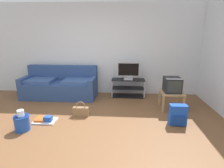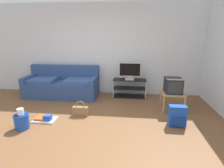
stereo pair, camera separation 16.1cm
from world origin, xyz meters
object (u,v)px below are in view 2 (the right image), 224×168
(couch, at_px, (62,85))
(cleaning_bucket, at_px, (22,120))
(tv_stand, at_px, (129,88))
(handbag, at_px, (80,111))
(flat_tv, at_px, (130,71))
(backpack, at_px, (177,116))
(crt_tv, at_px, (173,85))
(floor_tray, at_px, (45,119))
(side_table, at_px, (172,95))

(couch, xyz_separation_m, cleaning_bucket, (-0.04, -2.01, -0.16))
(couch, height_order, cleaning_bucket, couch)
(tv_stand, relative_size, handbag, 2.76)
(tv_stand, xyz_separation_m, flat_tv, (0.00, -0.02, 0.51))
(tv_stand, distance_m, backpack, 1.97)
(couch, xyz_separation_m, flat_tv, (1.99, 0.12, 0.44))
(flat_tv, distance_m, backpack, 2.03)
(handbag, height_order, cleaning_bucket, cleaning_bucket)
(crt_tv, relative_size, floor_tray, 0.95)
(handbag, xyz_separation_m, cleaning_bucket, (-0.96, -0.70, 0.05))
(handbag, bearing_deg, floor_tray, -154.79)
(cleaning_bucket, bearing_deg, flat_tv, 46.26)
(tv_stand, height_order, flat_tv, flat_tv)
(tv_stand, xyz_separation_m, backpack, (0.98, -1.70, -0.06))
(side_table, bearing_deg, tv_stand, 139.95)
(flat_tv, bearing_deg, cleaning_bucket, -133.74)
(flat_tv, distance_m, cleaning_bucket, 3.01)
(crt_tv, bearing_deg, side_table, -90.00)
(tv_stand, relative_size, crt_tv, 2.22)
(flat_tv, distance_m, crt_tv, 1.34)
(backpack, distance_m, handbag, 2.07)
(floor_tray, bearing_deg, couch, 97.93)
(flat_tv, height_order, side_table, flat_tv)
(floor_tray, bearing_deg, side_table, 17.78)
(couch, distance_m, backpack, 3.36)
(crt_tv, xyz_separation_m, handbag, (-2.11, -0.59, -0.50))
(side_table, xyz_separation_m, handbag, (-2.11, -0.57, -0.25))
(side_table, bearing_deg, handbag, -164.82)
(tv_stand, height_order, cleaning_bucket, tv_stand)
(backpack, bearing_deg, cleaning_bucket, 166.80)
(backpack, relative_size, cleaning_bucket, 1.03)
(tv_stand, xyz_separation_m, handbag, (-1.07, -1.45, -0.15))
(flat_tv, height_order, backpack, flat_tv)
(side_table, distance_m, cleaning_bucket, 3.34)
(flat_tv, distance_m, side_table, 1.40)
(side_table, bearing_deg, backpack, -94.30)
(tv_stand, height_order, crt_tv, crt_tv)
(tv_stand, height_order, side_table, tv_stand)
(couch, height_order, handbag, couch)
(flat_tv, relative_size, cleaning_bucket, 1.55)
(handbag, bearing_deg, couch, 125.20)
(couch, distance_m, floor_tray, 1.67)
(floor_tray, bearing_deg, handbag, 25.21)
(handbag, height_order, floor_tray, handbag)
(couch, distance_m, crt_tv, 3.13)
(cleaning_bucket, height_order, floor_tray, cleaning_bucket)
(flat_tv, relative_size, floor_tray, 1.41)
(cleaning_bucket, bearing_deg, backpack, 8.42)
(side_table, bearing_deg, cleaning_bucket, -157.49)
(side_table, xyz_separation_m, cleaning_bucket, (-3.08, -1.28, -0.20))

